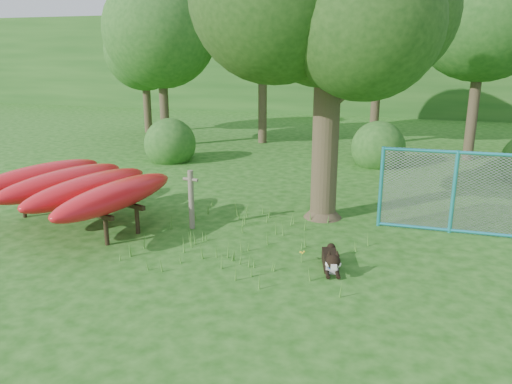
% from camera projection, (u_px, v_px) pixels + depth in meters
% --- Properties ---
extents(ground, '(80.00, 80.00, 0.00)m').
position_uv_depth(ground, '(226.00, 259.00, 9.27)').
color(ground, '#184F0F').
rests_on(ground, ground).
extents(wooden_post, '(0.35, 0.13, 1.30)m').
position_uv_depth(wooden_post, '(191.00, 198.00, 10.73)').
color(wooden_post, '#675D4D').
rests_on(wooden_post, ground).
extents(kayak_rack, '(4.03, 4.35, 1.19)m').
position_uv_depth(kayak_rack, '(75.00, 186.00, 10.87)').
color(kayak_rack, black).
rests_on(kayak_rack, ground).
extents(husky_dog, '(0.48, 1.09, 0.49)m').
position_uv_depth(husky_dog, '(331.00, 261.00, 8.79)').
color(husky_dog, black).
rests_on(husky_dog, ground).
extents(fence_section, '(3.05, 0.13, 2.97)m').
position_uv_depth(fence_section, '(454.00, 192.00, 10.42)').
color(fence_section, '#27A1B9').
rests_on(fence_section, ground).
extents(wildflower_clump, '(0.10, 0.09, 0.22)m').
position_uv_depth(wildflower_clump, '(302.00, 253.00, 9.10)').
color(wildflower_clump, '#4B8B2D').
rests_on(wildflower_clump, ground).
extents(bg_tree_a, '(4.40, 4.40, 6.70)m').
position_uv_depth(bg_tree_a, '(160.00, 31.00, 19.13)').
color(bg_tree_a, '#3D3221').
rests_on(bg_tree_a, ground).
extents(bg_tree_b, '(5.20, 5.20, 8.22)m').
position_uv_depth(bg_tree_b, '(263.00, 2.00, 19.62)').
color(bg_tree_b, '#3D3221').
rests_on(bg_tree_b, ground).
extents(bg_tree_c, '(4.00, 4.00, 6.12)m').
position_uv_depth(bg_tree_c, '(379.00, 41.00, 19.61)').
color(bg_tree_c, '#3D3221').
rests_on(bg_tree_c, ground).
extents(bg_tree_d, '(4.80, 4.80, 7.50)m').
position_uv_depth(bg_tree_d, '(485.00, 9.00, 16.48)').
color(bg_tree_d, '#3D3221').
rests_on(bg_tree_d, ground).
extents(bg_tree_f, '(3.60, 3.60, 5.55)m').
position_uv_depth(bg_tree_f, '(144.00, 51.00, 22.82)').
color(bg_tree_f, '#3D3221').
rests_on(bg_tree_f, ground).
extents(shrub_left, '(1.80, 1.80, 1.80)m').
position_uv_depth(shrub_left, '(171.00, 161.00, 17.62)').
color(shrub_left, '#23571C').
rests_on(shrub_left, ground).
extents(shrub_mid, '(1.80, 1.80, 1.80)m').
position_uv_depth(shrub_mid, '(377.00, 165.00, 16.92)').
color(shrub_mid, '#23571C').
rests_on(shrub_mid, ground).
extents(wooded_hillside, '(80.00, 12.00, 6.00)m').
position_uv_depth(wooded_hillside, '(373.00, 62.00, 34.10)').
color(wooded_hillside, '#23571C').
rests_on(wooded_hillside, ground).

